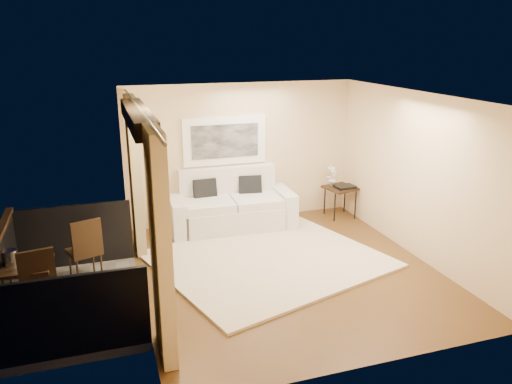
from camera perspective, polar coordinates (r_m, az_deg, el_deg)
floor at (r=7.95m, az=3.57°, el=-8.95°), size 5.00×5.00×0.00m
room_shell at (r=6.71m, az=-13.38°, el=8.35°), size 5.00×6.40×5.00m
balcony at (r=7.43m, az=-21.30°, el=-10.62°), size 1.81×2.60×1.17m
curtains at (r=6.98m, az=-12.55°, el=-1.27°), size 0.16×4.80×2.64m
artwork at (r=9.56m, az=-3.58°, el=5.85°), size 1.62×0.07×0.92m
rug at (r=8.25m, az=1.41°, el=-7.71°), size 4.10×3.81×0.04m
sofa at (r=9.55m, az=-2.88°, el=-1.77°), size 2.36×1.08×1.12m
side_table at (r=10.20m, az=9.64°, el=0.27°), size 0.69×0.69×0.63m
tray at (r=10.12m, az=10.14°, el=0.60°), size 0.40×0.31×0.05m
orchid at (r=10.17m, az=8.70°, el=1.91°), size 0.28×0.25×0.44m
bistro_table at (r=7.13m, az=-24.70°, el=-8.14°), size 0.64×0.64×0.72m
balcony_chair_far at (r=7.74m, az=-18.88°, el=-5.87°), size 0.56×0.56×1.01m
balcony_chair_near at (r=6.81m, az=-23.53°, el=-9.67°), size 0.51×0.51×1.01m
ice_bucket at (r=7.14m, az=-26.33°, el=-6.73°), size 0.18×0.18×0.20m
candle at (r=7.24m, az=-23.93°, el=-6.63°), size 0.06×0.06×0.07m
vase at (r=6.95m, az=-25.50°, el=-7.36°), size 0.04×0.04×0.18m
glass_a at (r=7.02m, az=-23.75°, el=-7.13°), size 0.06×0.06×0.12m
glass_b at (r=7.07m, az=-23.29°, el=-6.91°), size 0.06×0.06×0.12m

